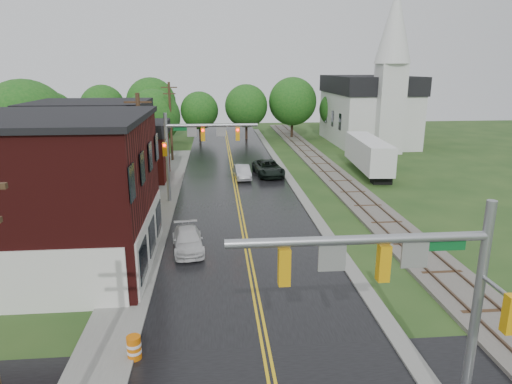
{
  "coord_description": "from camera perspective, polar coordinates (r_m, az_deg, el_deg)",
  "views": [
    {
      "loc": [
        -1.78,
        -9.11,
        10.67
      ],
      "look_at": [
        0.56,
        16.78,
        3.5
      ],
      "focal_mm": 32.0,
      "sensor_mm": 36.0,
      "label": 1
    }
  ],
  "objects": [
    {
      "name": "sedan_silver",
      "position": [
        44.76,
        -1.73,
        2.5
      ],
      "size": [
        1.66,
        4.09,
        1.32
      ],
      "primitive_type": "imported",
      "rotation": [
        0.0,
        0.0,
        0.07
      ],
      "color": "#B3B3B8",
      "rests_on": "ground"
    },
    {
      "name": "tree_left_e",
      "position": [
        55.76,
        -12.58,
        9.03
      ],
      "size": [
        6.4,
        6.4,
        8.16
      ],
      "color": "black",
      "rests_on": "ground"
    },
    {
      "name": "brick_building",
      "position": [
        27.17,
        -28.18,
        -0.33
      ],
      "size": [
        14.3,
        10.3,
        8.3
      ],
      "color": "#420F0E",
      "rests_on": "ground"
    },
    {
      "name": "semi_trailer",
      "position": [
        47.98,
        13.87,
        4.75
      ],
      "size": [
        3.24,
        11.27,
        3.58
      ],
      "color": "black",
      "rests_on": "ground"
    },
    {
      "name": "darkred_building",
      "position": [
        45.66,
        -15.49,
        4.17
      ],
      "size": [
        7.0,
        6.0,
        4.4
      ],
      "primitive_type": "cube",
      "color": "#3F0F0C",
      "rests_on": "ground"
    },
    {
      "name": "construction_barrel",
      "position": [
        18.66,
        -15.0,
        -18.29
      ],
      "size": [
        0.69,
        0.69,
        0.95
      ],
      "primitive_type": "cylinder",
      "rotation": [
        0.0,
        0.0,
        -0.39
      ],
      "color": "#D06209",
      "rests_on": "ground"
    },
    {
      "name": "traffic_signal_near",
      "position": [
        13.54,
        18.51,
        -10.34
      ],
      "size": [
        7.34,
        0.3,
        7.2
      ],
      "color": "gray",
      "rests_on": "ground"
    },
    {
      "name": "pickup_white",
      "position": [
        27.72,
        -8.52,
        -6.02
      ],
      "size": [
        2.22,
        4.44,
        1.24
      ],
      "primitive_type": "imported",
      "rotation": [
        0.0,
        0.0,
        0.12
      ],
      "color": "silver",
      "rests_on": "ground"
    },
    {
      "name": "railroad",
      "position": [
        46.86,
        9.54,
        2.18
      ],
      "size": [
        3.2,
        80.0,
        0.3
      ],
      "color": "#59544C",
      "rests_on": "ground"
    },
    {
      "name": "tree_left_b",
      "position": [
        44.32,
        -26.62,
        7.39
      ],
      "size": [
        7.6,
        7.6,
        9.69
      ],
      "color": "black",
      "rests_on": "ground"
    },
    {
      "name": "curb_right",
      "position": [
        45.94,
        3.97,
        1.96
      ],
      "size": [
        0.8,
        70.0,
        0.12
      ],
      "primitive_type": "cube",
      "color": "gray",
      "rests_on": "ground"
    },
    {
      "name": "tree_left_c",
      "position": [
        50.84,
        -19.03,
        7.64
      ],
      "size": [
        6.0,
        6.0,
        7.65
      ],
      "color": "black",
      "rests_on": "ground"
    },
    {
      "name": "main_road",
      "position": [
        40.58,
        -2.47,
        0.16
      ],
      "size": [
        10.0,
        90.0,
        0.02
      ],
      "primitive_type": "cube",
      "color": "black",
      "rests_on": "ground"
    },
    {
      "name": "sidewalk_left",
      "position": [
        36.01,
        -11.99,
        -2.16
      ],
      "size": [
        2.4,
        50.0,
        0.12
      ],
      "primitive_type": "cube",
      "color": "gray",
      "rests_on": "ground"
    },
    {
      "name": "traffic_signal_far",
      "position": [
        36.59,
        -7.8,
        6.33
      ],
      "size": [
        7.34,
        0.43,
        7.2
      ],
      "color": "gray",
      "rests_on": "ground"
    },
    {
      "name": "suv_dark",
      "position": [
        46.04,
        1.54,
        2.99
      ],
      "size": [
        3.08,
        5.71,
        1.52
      ],
      "primitive_type": "imported",
      "rotation": [
        0.0,
        0.0,
        0.1
      ],
      "color": "black",
      "rests_on": "ground"
    },
    {
      "name": "utility_pole_c",
      "position": [
        53.67,
        -10.63,
        8.8
      ],
      "size": [
        1.8,
        0.28,
        9.0
      ],
      "color": "#382616",
      "rests_on": "ground"
    },
    {
      "name": "utility_pole_b",
      "position": [
        32.07,
        -14.12,
        4.26
      ],
      "size": [
        1.8,
        0.28,
        9.0
      ],
      "color": "#382616",
      "rests_on": "ground"
    },
    {
      "name": "church",
      "position": [
        66.68,
        14.17,
        10.81
      ],
      "size": [
        10.4,
        18.4,
        20.0
      ],
      "color": "silver",
      "rests_on": "ground"
    },
    {
      "name": "yellow_house",
      "position": [
        37.06,
        -19.48,
        2.9
      ],
      "size": [
        8.0,
        7.0,
        6.4
      ],
      "primitive_type": "cube",
      "color": "tan",
      "rests_on": "ground"
    }
  ]
}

